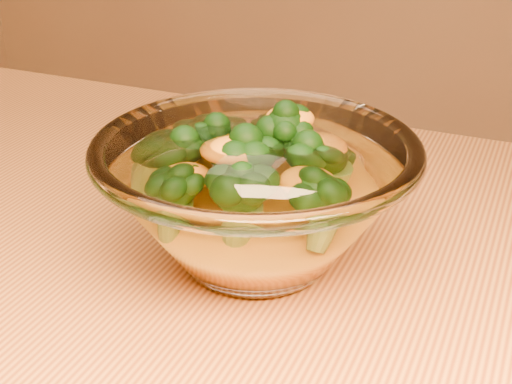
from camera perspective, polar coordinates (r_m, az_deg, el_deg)
glass_bowl at (r=0.51m, az=0.00°, el=-0.50°), size 0.23×0.23×0.10m
cheese_sauce at (r=0.52m, az=0.00°, el=-2.63°), size 0.13×0.13×0.04m
broccoli_heap at (r=0.51m, az=-0.81°, el=1.91°), size 0.16×0.15×0.08m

